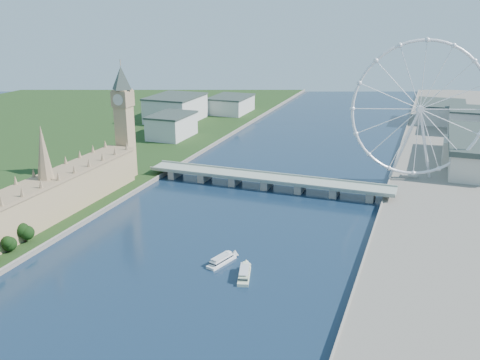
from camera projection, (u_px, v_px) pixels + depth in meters
The scene contains 8 objects.
parliament_range at pixel (48, 198), 392.78m from camera, with size 24.00×200.00×70.00m.
big_ben at pixel (123, 108), 474.19m from camera, with size 20.02×20.02×110.00m.
westminster_bridge at pixel (267, 180), 470.45m from camera, with size 220.00×22.00×9.50m.
london_eye at pixel (420, 110), 461.31m from camera, with size 113.60×39.12×124.30m.
county_hall at pixel (474, 167), 531.08m from camera, with size 54.00×144.00×35.00m, color beige, non-canonical shape.
city_skyline at pixel (357, 117), 686.39m from camera, with size 505.00×280.00×32.00m.
tour_boat_near at pixel (222, 263), 333.11m from camera, with size 6.50×25.64×5.62m, color silver, non-canonical shape.
tour_boat_far at pixel (244, 277), 316.27m from camera, with size 6.88×27.07×5.95m, color beige, non-canonical shape.
Camera 1 is at (131.81, -127.90, 152.99)m, focal length 40.00 mm.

